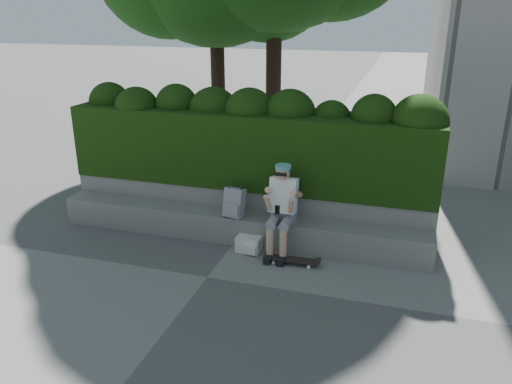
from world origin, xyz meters
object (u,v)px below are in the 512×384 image
(skateboard, at_px, (292,260))
(backpack_ground, at_px, (249,244))
(backpack_plaid, at_px, (234,203))
(person, at_px, (282,206))

(skateboard, xyz_separation_m, backpack_ground, (-0.72, 0.22, 0.06))
(skateboard, relative_size, backpack_plaid, 1.64)
(skateboard, bearing_deg, backpack_plaid, 154.74)
(person, height_order, backpack_ground, person)
(skateboard, xyz_separation_m, backpack_plaid, (-1.03, 0.43, 0.61))
(backpack_plaid, relative_size, backpack_ground, 1.23)
(person, xyz_separation_m, skateboard, (0.25, -0.34, -0.69))
(skateboard, relative_size, backpack_ground, 2.01)
(backpack_plaid, height_order, backpack_ground, backpack_plaid)
(skateboard, bearing_deg, backpack_ground, 160.60)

